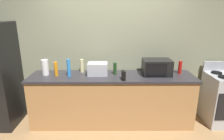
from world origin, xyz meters
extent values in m
plane|color=#A87F51|center=(0.00, 0.00, 0.00)|extent=(8.00, 8.00, 0.00)
cube|color=gray|center=(0.00, 0.81, 1.35)|extent=(6.40, 0.10, 2.70)
cube|color=#B27F4C|center=(0.00, 0.40, 0.43)|extent=(2.80, 0.60, 0.86)
cube|color=#2D2B30|center=(0.00, 0.40, 0.88)|extent=(2.84, 0.64, 0.04)
cube|color=#B7BABF|center=(2.00, 0.40, 0.45)|extent=(0.60, 0.60, 0.90)
cube|color=#B7BABF|center=(2.00, 0.68, 0.99)|extent=(0.60, 0.04, 0.18)
cylinder|color=black|center=(1.87, 0.28, 0.91)|extent=(0.18, 0.18, 0.02)
cylinder|color=black|center=(1.87, 0.52, 0.91)|extent=(0.18, 0.18, 0.02)
cube|color=black|center=(0.78, 0.45, 1.04)|extent=(0.48, 0.34, 0.27)
cube|color=black|center=(0.74, 0.28, 1.04)|extent=(0.34, 0.01, 0.21)
cube|color=#B7BABF|center=(-0.25, 0.46, 1.01)|extent=(0.34, 0.26, 0.21)
cylinder|color=white|center=(-1.15, 0.45, 1.04)|extent=(0.12, 0.12, 0.27)
cube|color=black|center=(0.18, 0.18, 0.98)|extent=(0.06, 0.12, 0.15)
cylinder|color=red|center=(1.20, 0.52, 1.01)|extent=(0.06, 0.06, 0.22)
cylinder|color=#1E3F19|center=(0.05, 0.48, 1.00)|extent=(0.06, 0.06, 0.21)
cylinder|color=#338CE5|center=(-0.73, 0.37, 1.05)|extent=(0.06, 0.06, 0.30)
cylinder|color=orange|center=(-0.96, 0.40, 1.02)|extent=(0.06, 0.06, 0.24)
cylinder|color=beige|center=(-0.54, 0.60, 1.02)|extent=(0.07, 0.07, 0.24)
camera|label=1|loc=(-0.02, -2.74, 1.95)|focal=30.84mm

